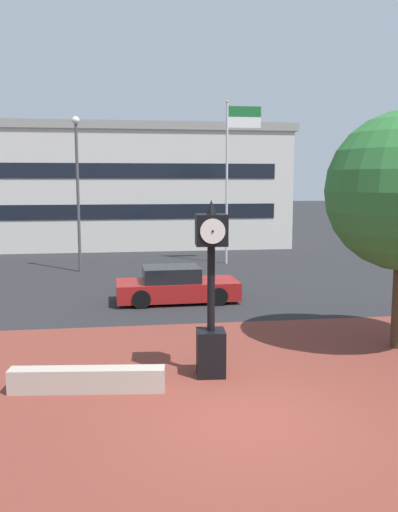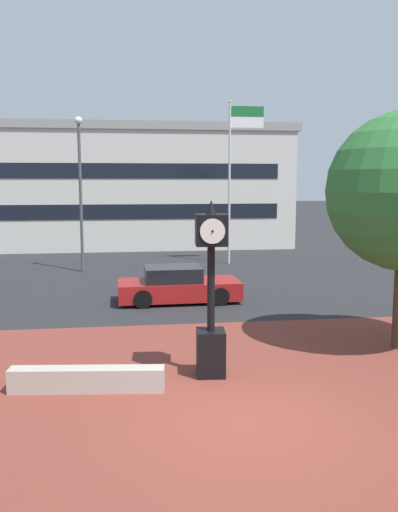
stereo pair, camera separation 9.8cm
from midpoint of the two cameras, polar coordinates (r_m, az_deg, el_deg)
The scene contains 8 objects.
ground_plane at distance 10.47m, azimuth 4.65°, elevation -16.54°, with size 200.00×200.00×0.00m, color #262628.
plaza_brick_paving at distance 11.65m, azimuth 3.19°, elevation -13.88°, with size 44.00×10.63×0.01m, color brown.
planter_wall at distance 11.71m, azimuth -11.92°, elevation -12.63°, with size 3.20×0.40×0.50m, color #ADA393.
street_clock at distance 11.94m, azimuth 1.04°, elevation -4.26°, with size 0.72×0.79×3.92m.
car_street_near at distance 19.48m, azimuth -2.61°, elevation -3.17°, with size 4.37×2.01×1.28m.
flagpole_primary at distance 28.18m, azimuth 3.34°, elevation 9.47°, with size 1.82×0.14×8.33m.
civic_building at distance 38.45m, azimuth -10.76°, elevation 7.24°, with size 25.14×11.22×7.82m.
street_lamp_post at distance 26.17m, azimuth -12.77°, elevation 7.90°, with size 0.36×0.36×7.24m.
Camera 1 is at (-2.19, -9.28, 4.35)m, focal length 38.00 mm.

